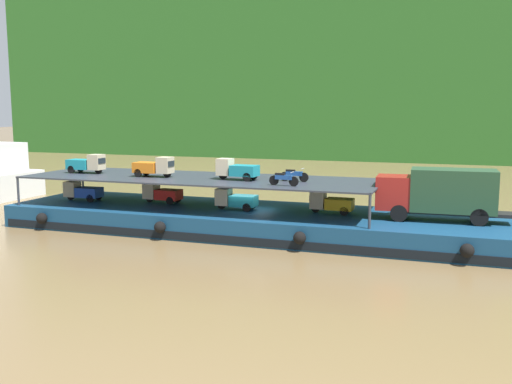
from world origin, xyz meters
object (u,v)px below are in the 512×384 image
mini_truck_lower_stern (82,191)px  mini_truck_upper_mid (154,167)px  mini_truck_lower_mid (236,199)px  mini_truck_lower_fore (331,203)px  motorcycle_upper_centre (294,175)px  mini_truck_upper_stern (87,164)px  covered_lorry (439,192)px  motorcycle_upper_port (283,179)px  cargo_barge (251,221)px  mini_truck_lower_aft (162,193)px  mini_truck_upper_fore (237,169)px

mini_truck_lower_stern → mini_truck_upper_mid: size_ratio=1.02×
mini_truck_lower_mid → mini_truck_upper_mid: size_ratio=1.01×
mini_truck_lower_fore → motorcycle_upper_centre: bearing=-169.0°
mini_truck_lower_fore → mini_truck_upper_stern: bearing=-177.9°
covered_lorry → mini_truck_lower_stern: 24.73m
mini_truck_upper_mid → mini_truck_lower_fore: bearing=5.2°
motorcycle_upper_port → cargo_barge: bearing=142.4°
cargo_barge → motorcycle_upper_port: motorcycle_upper_port is taller
motorcycle_upper_port → mini_truck_upper_stern: bearing=172.5°
cargo_barge → mini_truck_upper_stern: mini_truck_upper_stern is taller
covered_lorry → mini_truck_lower_aft: covered_lorry is taller
motorcycle_upper_port → mini_truck_lower_aft: bearing=164.3°
motorcycle_upper_port → mini_truck_upper_mid: bearing=170.7°
mini_truck_upper_stern → mini_truck_upper_fore: (11.75, -0.20, 0.00)m
mini_truck_lower_aft → mini_truck_upper_fore: (6.09, -0.95, 2.00)m
covered_lorry → motorcycle_upper_port: bearing=-165.0°
mini_truck_lower_fore → covered_lorry: bearing=-2.6°
mini_truck_upper_fore → mini_truck_upper_mid: bearing=-177.6°
mini_truck_upper_stern → mini_truck_upper_fore: 11.76m
mini_truck_lower_mid → motorcycle_upper_centre: size_ratio=1.45×
covered_lorry → mini_truck_lower_stern: covered_lorry is taller
cargo_barge → mini_truck_lower_mid: mini_truck_lower_mid is taller
motorcycle_upper_port → mini_truck_lower_mid: bearing=154.0°
mini_truck_upper_fore → mini_truck_lower_mid: bearing=152.3°
mini_truck_lower_aft → mini_truck_lower_mid: size_ratio=1.00×
mini_truck_lower_aft → mini_truck_upper_fore: 6.48m
mini_truck_upper_mid → motorcycle_upper_centre: 9.76m
mini_truck_lower_stern → mini_truck_upper_mid: 6.41m
mini_truck_upper_stern → motorcycle_upper_centre: size_ratio=1.44×
mini_truck_lower_aft → motorcycle_upper_port: 10.38m
motorcycle_upper_centre → mini_truck_lower_stern: bearing=-178.4°
mini_truck_lower_aft → motorcycle_upper_port: motorcycle_upper_port is taller
motorcycle_upper_centre → mini_truck_upper_fore: bearing=-174.0°
mini_truck_lower_aft → motorcycle_upper_centre: motorcycle_upper_centre is taller
mini_truck_upper_stern → covered_lorry: bearing=0.8°
mini_truck_upper_stern → mini_truck_lower_mid: bearing=-0.7°
covered_lorry → motorcycle_upper_centre: 8.91m
cargo_barge → mini_truck_upper_fore: size_ratio=12.02×
mini_truck_upper_fore → motorcycle_upper_port: mini_truck_upper_fore is taller
covered_lorry → mini_truck_upper_fore: bearing=-177.5°
mini_truck_lower_mid → motorcycle_upper_port: 4.63m
mini_truck_lower_aft → mini_truck_upper_fore: size_ratio=0.99×
mini_truck_lower_mid → motorcycle_upper_centre: bearing=5.0°
mini_truck_lower_fore → mini_truck_upper_fore: mini_truck_upper_fore is taller
covered_lorry → mini_truck_lower_mid: size_ratio=2.86×
covered_lorry → mini_truck_lower_stern: size_ratio=2.83×
mini_truck_lower_fore → mini_truck_upper_stern: size_ratio=1.00×
mini_truck_lower_mid → mini_truck_upper_fore: bearing=-27.7°
mini_truck_lower_fore → motorcycle_upper_centre: motorcycle_upper_centre is taller
mini_truck_lower_fore → mini_truck_upper_stern: (-17.87, -0.65, 2.00)m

